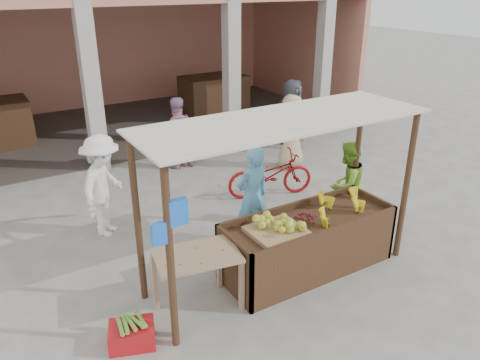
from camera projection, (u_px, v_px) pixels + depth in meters
ground at (279, 278)px, 6.86m from camera, size 60.00×60.00×0.00m
market_building at (94, 31)px, 12.81m from camera, size 14.40×6.40×4.20m
fruit_stall at (308, 245)px, 6.94m from camera, size 2.60×0.95×0.80m
stall_awning at (281, 150)px, 6.11m from camera, size 4.09×1.35×2.39m
banana_heap at (341, 206)px, 7.02m from camera, size 1.10×0.60×0.20m
melon_tray at (276, 227)px, 6.43m from camera, size 0.74×0.64×0.20m
berry_heap at (304, 217)px, 6.76m from camera, size 0.43×0.35×0.14m
side_table at (197, 264)px, 5.94m from camera, size 1.16×0.88×0.85m
papaya_pile at (197, 247)px, 5.84m from camera, size 0.77×0.44×0.22m
red_crate at (132, 335)px, 5.57m from camera, size 0.63×0.54×0.28m
plantain_bundle at (131, 323)px, 5.50m from camera, size 0.42×0.29×0.08m
produce_sacks at (239, 133)px, 12.35m from camera, size 0.88×0.65×0.53m
vendor_blue at (252, 194)px, 7.38m from camera, size 0.73×0.57×1.82m
vendor_green at (346, 183)px, 8.02m from camera, size 0.85×0.58×1.64m
motorcycle at (270, 174)px, 9.28m from camera, size 1.11×1.92×0.95m
shopper_a at (103, 182)px, 7.70m from camera, size 1.25×1.33×1.90m
shopper_b at (179, 133)px, 10.54m from camera, size 1.08×0.78×1.65m
shopper_c at (291, 128)px, 10.51m from camera, size 0.97×0.70×1.88m
shopper_d at (292, 112)px, 11.86m from camera, size 0.87×1.77×1.85m
shopper_f at (176, 130)px, 10.56m from camera, size 0.90×0.55×1.79m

